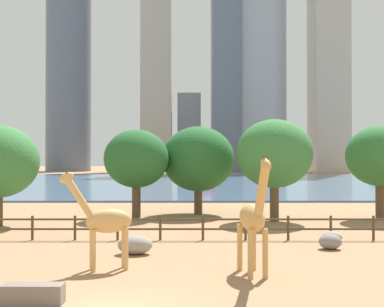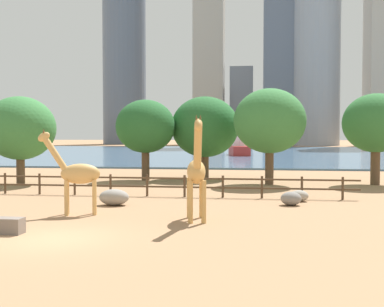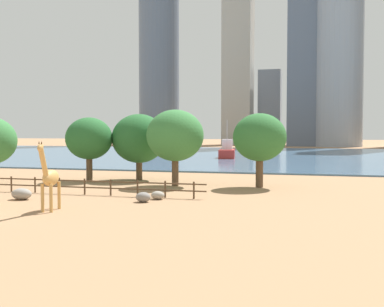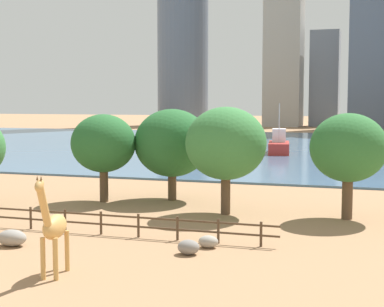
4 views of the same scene
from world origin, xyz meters
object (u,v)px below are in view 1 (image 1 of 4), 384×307
boulder_near_fence (135,245)px  tree_right_small (380,156)px  boulder_by_pole (332,237)px  tree_left_large (136,159)px  giraffe_tall (253,218)px  tree_center_broad (274,154)px  giraffe_companion (105,221)px  boat_tug (381,180)px  boulder_small (330,242)px  tree_right_tall (198,159)px  feeding_trough (33,294)px  boat_sailboat (203,177)px

boulder_near_fence → tree_right_small: size_ratio=0.24×
boulder_by_pole → tree_left_large: 16.20m
giraffe_tall → tree_right_small: bearing=135.5°
giraffe_tall → boulder_by_pole: bearing=133.7°
boulder_by_pole → tree_right_small: 12.37m
tree_center_broad → boulder_by_pole: bearing=-80.9°
giraffe_companion → boulder_by_pole: 12.22m
boat_tug → boulder_small: bearing=153.7°
giraffe_tall → tree_right_small: 20.11m
boulder_by_pole → boulder_small: size_ratio=0.95×
giraffe_companion → tree_left_large: tree_left_large is taller
boulder_small → tree_center_broad: size_ratio=0.15×
tree_right_tall → tree_right_small: size_ratio=1.02×
boulder_near_fence → tree_left_large: size_ratio=0.24×
boulder_near_fence → boulder_by_pole: boulder_near_fence is taller
boulder_by_pole → tree_right_small: (6.32, 9.77, 4.20)m
boulder_small → giraffe_tall: bearing=-130.0°
boulder_near_fence → feeding_trough: boulder_near_fence is taller
feeding_trough → boat_tug: size_ratio=0.36×
boat_sailboat → giraffe_companion: bearing=-14.1°
boulder_near_fence → giraffe_tall: bearing=-39.1°
tree_left_large → tree_right_tall: bearing=25.5°
boulder_near_fence → tree_center_broad: bearing=54.5°
boulder_small → feeding_trough: size_ratio=0.60×
boulder_near_fence → tree_center_broad: size_ratio=0.22×
giraffe_tall → boulder_small: giraffe_tall is taller
feeding_trough → tree_right_small: bearing=47.8°
boulder_near_fence → tree_center_broad: (8.34, 11.70, 4.26)m
boat_tug → tree_left_large: bearing=137.8°
giraffe_tall → boulder_by_pole: giraffe_tall is taller
boulder_by_pole → boulder_small: boulder_small is taller
boulder_by_pole → boulder_small: 1.67m
giraffe_companion → boulder_small: giraffe_companion is taller
boulder_small → boat_tug: (23.77, 54.23, 0.58)m
giraffe_tall → giraffe_companion: bearing=-109.0°
boulder_by_pole → giraffe_tall: bearing=-125.9°
tree_center_broad → tree_right_tall: bearing=141.5°
boulder_small → feeding_trough: bearing=-142.5°
feeding_trough → tree_center_broad: (10.49, 19.22, 4.39)m
tree_center_broad → boat_sailboat: size_ratio=0.88×
boulder_small → boat_tug: bearing=66.3°
giraffe_tall → boat_sailboat: boat_sailboat is taller
boulder_near_fence → giraffe_companion: bearing=-104.9°
feeding_trough → tree_center_broad: tree_center_broad is taller
boulder_near_fence → feeding_trough: (-2.15, -7.51, -0.12)m
tree_left_large → boat_tug: bearing=50.4°
boat_tug → giraffe_companion: bearing=147.3°
feeding_trough → giraffe_tall: bearing=26.8°
boulder_small → giraffe_companion: bearing=-156.8°
giraffe_companion → tree_right_tall: tree_right_tall is taller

